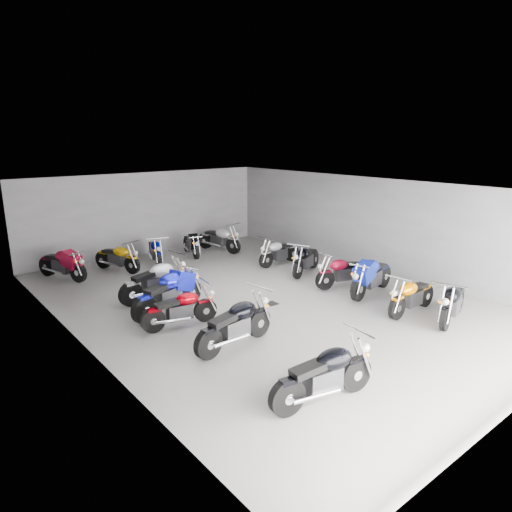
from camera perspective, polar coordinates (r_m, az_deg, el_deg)
The scene contains 22 objects.
ground at distance 13.20m, azimuth 0.53°, elevation -5.39°, with size 14.00×14.00×0.00m, color gray.
wall_back at distance 18.57m, azimuth -13.41°, elevation 5.21°, with size 10.00×0.10×3.20m, color gray.
wall_left at distance 10.40m, azimuth -21.21°, elevation -2.71°, with size 0.10×14.00×3.20m, color gray.
wall_right at distance 16.32m, azimuth 14.23°, elevation 3.89°, with size 0.10×14.00×3.20m, color gray.
ceiling at distance 12.47m, azimuth 0.57°, elevation 8.65°, with size 10.00×14.00×0.04m, color black.
drain_grate at distance 12.84m, azimuth 1.96°, elevation -5.95°, with size 0.32×0.32×0.01m, color black.
motorcycle_left_a at distance 8.27m, azimuth 8.56°, elevation -14.49°, with size 2.17×0.53×0.96m.
motorcycle_left_c at distance 10.16m, azimuth -2.56°, elevation -8.51°, with size 2.22×0.52×0.98m.
motorcycle_left_d at distance 11.35m, azimuth -9.40°, elevation -6.51°, with size 1.94×0.50×0.86m.
motorcycle_left_e at distance 12.21m, azimuth -10.82°, elevation -4.56°, with size 2.31×0.75×1.03m.
motorcycle_left_f at distance 13.35m, azimuth -12.43°, elevation -3.06°, with size 2.26×0.51×0.99m.
motorcycle_right_a at distance 12.53m, azimuth 23.38°, elevation -5.28°, with size 2.08×0.74×0.94m.
motorcycle_right_b at distance 12.71m, azimuth 18.88°, elevation -4.70°, with size 2.03×0.41×0.89m.
motorcycle_right_c at distance 13.87m, azimuth 14.22°, elevation -2.45°, with size 2.29×0.62×1.01m.
motorcycle_right_d at distance 14.37m, azimuth 10.88°, elevation -1.93°, with size 2.01×0.62×0.90m.
motorcycle_right_e at distance 15.60m, azimuth 6.25°, elevation -0.39°, with size 1.96×0.94×0.91m.
motorcycle_right_f at distance 16.59m, azimuth 2.88°, elevation 0.51°, with size 1.98×0.43×0.87m.
motorcycle_back_a at distance 16.13m, azimuth -23.04°, elevation -0.93°, with size 0.95×2.03×0.94m.
motorcycle_back_b at distance 16.47m, azimuth -16.92°, elevation -0.18°, with size 0.86×1.93×0.89m.
motorcycle_back_c at distance 17.10m, azimuth -12.48°, elevation 0.64°, with size 0.73×1.95×0.88m.
motorcycle_back_d at distance 18.03m, azimuth -8.08°, elevation 1.50°, with size 0.65×1.90×0.85m.
motorcycle_back_e at distance 18.58m, azimuth -4.59°, elevation 2.18°, with size 0.69×2.14×0.96m.
Camera 1 is at (-7.91, -9.55, 4.53)m, focal length 32.00 mm.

